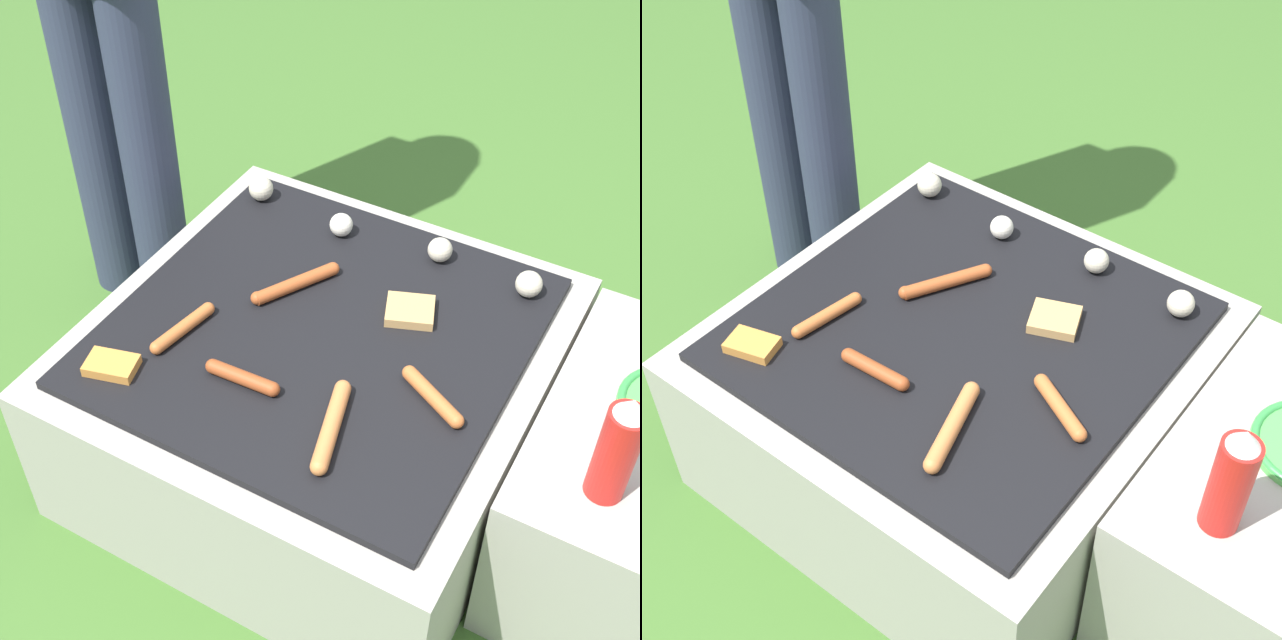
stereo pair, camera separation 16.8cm
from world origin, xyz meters
TOP-DOWN VIEW (x-y plane):
  - ground_plane at (0.00, 0.00)m, footprint 14.00×14.00m
  - grill at (0.00, 0.00)m, footprint 0.85×0.85m
  - side_ledge at (0.64, 0.08)m, footprint 0.41×0.61m
  - sausage_mid_left at (0.14, -0.21)m, footprint 0.08×0.20m
  - sausage_back_right at (-0.22, -0.14)m, footprint 0.05×0.16m
  - sausage_back_center at (-0.10, 0.07)m, footprint 0.11×0.18m
  - sausage_front_left at (-0.05, -0.19)m, footprint 0.15×0.03m
  - sausage_front_center at (0.26, -0.07)m, footprint 0.14×0.09m
  - bread_slice_left at (0.13, 0.12)m, footprint 0.12×0.11m
  - bread_slice_center at (-0.27, -0.28)m, footprint 0.10×0.08m
  - mushroom_row at (-0.01, 0.29)m, footprint 0.69×0.08m
  - condiment_bottle at (0.58, -0.10)m, footprint 0.06×0.06m

SIDE VIEW (x-z plane):
  - ground_plane at x=0.00m, z-range 0.00..0.00m
  - grill at x=0.00m, z-range 0.00..0.38m
  - side_ledge at x=0.64m, z-range 0.00..0.38m
  - bread_slice_left at x=0.13m, z-range 0.38..0.40m
  - bread_slice_center at x=-0.27m, z-range 0.38..0.40m
  - sausage_back_right at x=-0.22m, z-range 0.38..0.41m
  - sausage_back_center at x=-0.10m, z-range 0.38..0.41m
  - sausage_front_center at x=0.26m, z-range 0.38..0.41m
  - sausage_front_left at x=-0.05m, z-range 0.38..0.41m
  - sausage_mid_left at x=0.14m, z-range 0.38..0.41m
  - mushroom_row at x=-0.01m, z-range 0.38..0.43m
  - condiment_bottle at x=0.58m, z-range 0.38..0.59m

